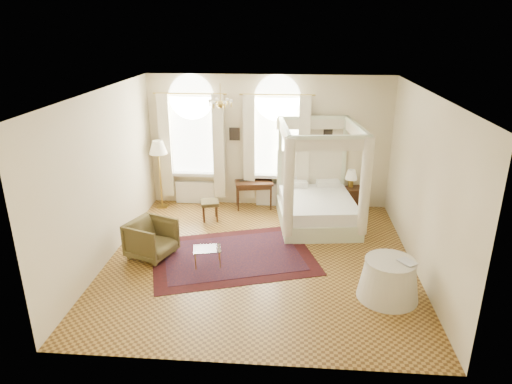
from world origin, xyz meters
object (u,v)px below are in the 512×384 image
(writing_desk, at_px, (254,185))
(armchair, at_px, (151,239))
(side_table, at_px, (389,279))
(stool, at_px, (210,204))
(coffee_table, at_px, (207,250))
(floor_lamp, at_px, (158,151))
(nightstand, at_px, (354,199))
(canopy_bed, at_px, (317,202))

(writing_desk, xyz_separation_m, armchair, (-1.83, -2.74, -0.22))
(side_table, bearing_deg, stool, 140.14)
(stool, height_order, coffee_table, stool)
(floor_lamp, xyz_separation_m, side_table, (4.99, -3.72, -1.14))
(nightstand, bearing_deg, floor_lamp, -178.36)
(nightstand, bearing_deg, coffee_table, -136.16)
(writing_desk, bearing_deg, nightstand, 0.00)
(floor_lamp, bearing_deg, side_table, -36.70)
(canopy_bed, height_order, side_table, canopy_bed)
(armchair, xyz_separation_m, side_table, (4.46, -1.12, -0.03))
(nightstand, height_order, side_table, side_table)
(coffee_table, bearing_deg, writing_desk, 77.94)
(nightstand, relative_size, coffee_table, 1.01)
(armchair, bearing_deg, floor_lamp, 32.55)
(stool, xyz_separation_m, floor_lamp, (-1.37, 0.70, 1.09))
(nightstand, relative_size, armchair, 0.73)
(nightstand, distance_m, armchair, 5.12)
(writing_desk, xyz_separation_m, side_table, (2.64, -3.86, -0.25))
(canopy_bed, bearing_deg, coffee_table, -135.62)
(canopy_bed, distance_m, writing_desk, 1.78)
(armchair, bearing_deg, side_table, -82.96)
(canopy_bed, relative_size, writing_desk, 2.36)
(writing_desk, xyz_separation_m, floor_lamp, (-2.35, -0.14, 0.89))
(stool, height_order, armchair, armchair)
(writing_desk, distance_m, stool, 1.31)
(writing_desk, relative_size, floor_lamp, 0.58)
(nightstand, xyz_separation_m, coffee_table, (-3.15, -3.02, 0.02))
(canopy_bed, relative_size, coffee_table, 3.93)
(writing_desk, relative_size, stool, 2.02)
(armchair, relative_size, floor_lamp, 0.48)
(nightstand, bearing_deg, writing_desk, 180.00)
(side_table, bearing_deg, coffee_table, 165.78)
(nightstand, distance_m, coffee_table, 4.37)
(canopy_bed, height_order, stool, canopy_bed)
(stool, bearing_deg, nightstand, 13.49)
(canopy_bed, bearing_deg, writing_desk, 150.71)
(canopy_bed, relative_size, armchair, 2.84)
(armchair, bearing_deg, stool, -2.84)
(canopy_bed, distance_m, armchair, 3.86)
(writing_desk, xyz_separation_m, stool, (-0.98, -0.84, -0.20))
(nightstand, bearing_deg, canopy_bed, -137.45)
(armchair, bearing_deg, nightstand, -36.58)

